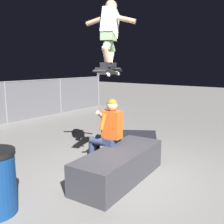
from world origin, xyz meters
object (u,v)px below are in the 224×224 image
Objects in this scene: skater_airborne at (110,30)px; kicker_ramp at (139,144)px; ledge_box_main at (120,165)px; skateboard at (109,71)px; person_sitting_on_ledge at (107,131)px.

kicker_ramp is at bearing 11.51° from skater_airborne.
ledge_box_main is at bearing -158.66° from kicker_ramp.
skateboard reaches higher than kicker_ramp.
ledge_box_main is 1.62m from skateboard.
skater_airborne is (-0.00, -0.07, 1.76)m from person_sitting_on_ledge.
skater_airborne is at bearing -92.00° from person_sitting_on_ledge.
person_sitting_on_ledge is at bearing 88.00° from skater_airborne.
person_sitting_on_ledge is 1.71m from kicker_ramp.
skateboard is 2.41m from kicker_ramp.
skater_airborne is at bearing 61.15° from ledge_box_main.
ledge_box_main is 1.33× the size of kicker_ramp.
skateboard is at bearing -159.98° from skater_airborne.
skater_airborne reaches higher than person_sitting_on_ledge.
skater_airborne is 0.77× the size of kicker_ramp.
skater_airborne is at bearing 20.02° from skateboard.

